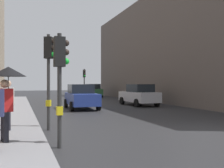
{
  "coord_description": "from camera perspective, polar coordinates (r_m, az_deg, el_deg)",
  "views": [
    {
      "loc": [
        -6.36,
        -7.36,
        1.81
      ],
      "look_at": [
        -0.53,
        8.2,
        1.78
      ],
      "focal_mm": 39.56,
      "sensor_mm": 36.0,
      "label": 1
    }
  ],
  "objects": [
    {
      "name": "sidewalk_kerb",
      "position": [
        13.48,
        -22.79,
        -7.29
      ],
      "size": [
        2.55,
        40.0,
        0.16
      ],
      "primitive_type": "cube",
      "color": "gray",
      "rests_on": "ground"
    },
    {
      "name": "car_silver_hatchback",
      "position": [
        20.62,
        6.26,
        -2.5
      ],
      "size": [
        2.13,
        4.26,
        1.76
      ],
      "color": "#BCBCC1",
      "rests_on": "ground"
    },
    {
      "name": "ground_plane",
      "position": [
        9.9,
        20.31,
        -10.46
      ],
      "size": [
        120.0,
        120.0,
        0.0
      ],
      "primitive_type": "plane",
      "color": "#28282B"
    },
    {
      "name": "traffic_light_far_median",
      "position": [
        27.34,
        -6.43,
        1.28
      ],
      "size": [
        0.24,
        0.43,
        3.45
      ],
      "color": "#2D2D2D",
      "rests_on": "ground"
    },
    {
      "name": "pedestrian_with_black_backpack",
      "position": [
        9.54,
        -23.21,
        -3.82
      ],
      "size": [
        0.64,
        0.39,
        1.77
      ],
      "color": "black",
      "rests_on": "sidewalk_kerb"
    },
    {
      "name": "pedestrian_with_umbrella",
      "position": [
        7.66,
        -23.06,
        0.29
      ],
      "size": [
        1.0,
        1.0,
        2.14
      ],
      "color": "black",
      "rests_on": "sidewalk_kerb"
    },
    {
      "name": "car_green_estate",
      "position": [
        32.91,
        -4.5,
        -1.53
      ],
      "size": [
        2.19,
        4.29,
        1.76
      ],
      "color": "#2D6038",
      "rests_on": "ground"
    },
    {
      "name": "traffic_light_near_left",
      "position": [
        7.1,
        -11.86,
        3.42
      ],
      "size": [
        0.44,
        0.26,
        3.23
      ],
      "color": "#2D2D2D",
      "rests_on": "ground"
    },
    {
      "name": "building_facade_right",
      "position": [
        27.92,
        19.97,
        7.49
      ],
      "size": [
        12.0,
        31.81,
        10.81
      ],
      "primitive_type": "cube",
      "color": "#5B514C",
      "rests_on": "ground"
    },
    {
      "name": "traffic_light_near_right",
      "position": [
        9.92,
        -14.34,
        4.48
      ],
      "size": [
        0.45,
        0.34,
        3.73
      ],
      "color": "#2D2D2D",
      "rests_on": "ground"
    },
    {
      "name": "car_blue_van",
      "position": [
        17.86,
        -7.14,
        -2.9
      ],
      "size": [
        2.13,
        4.26,
        1.76
      ],
      "color": "navy",
      "rests_on": "ground"
    }
  ]
}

